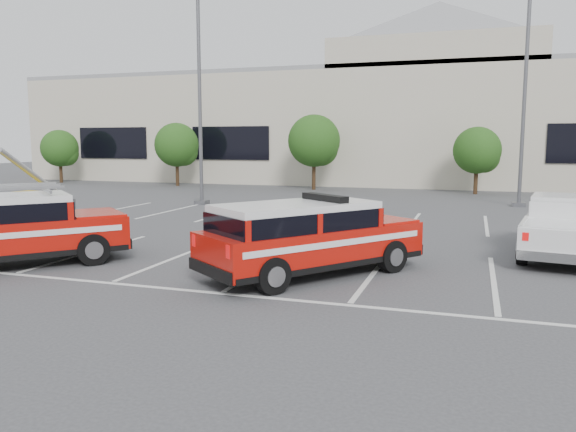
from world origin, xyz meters
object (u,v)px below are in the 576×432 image
light_pole_mid (524,97)px  white_pickup (562,232)px  tree_far_left (61,150)px  fire_chief_suv (309,243)px  convention_building (413,121)px  light_pole_left (200,99)px  tree_left (178,146)px  tree_mid_left (316,143)px  tree_mid_right (479,152)px  ladder_suv (12,234)px  utility_rig (18,213)px

light_pole_mid → white_pickup: light_pole_mid is taller
tree_far_left → fire_chief_suv: 34.73m
convention_building → light_pole_mid: bearing=-66.7°
convention_building → tree_far_left: (-25.09, -9.82, -2.22)m
light_pole_left → tree_far_left: bearing=149.3°
tree_left → tree_mid_left: tree_mid_left is taller
tree_mid_left → white_pickup: (12.15, -18.35, -2.39)m
tree_left → white_pickup: bearing=-39.6°
convention_building → tree_mid_right: bearing=-63.4°
tree_mid_right → fire_chief_suv: (-3.81, -22.75, -1.73)m
tree_far_left → white_pickup: (32.15, -18.35, -1.85)m
ladder_suv → tree_far_left: bearing=169.3°
convention_building → fire_chief_suv: (1.10, -32.57, -3.95)m
tree_mid_left → ladder_suv: size_ratio=0.93×
tree_far_left → light_pole_mid: (31.91, -6.05, 2.68)m
tree_mid_right → utility_rig: 24.95m
white_pickup → ladder_suv: ladder_suv is taller
ladder_suv → light_pole_mid: bearing=95.5°
tree_mid_right → light_pole_left: bearing=-142.5°
tree_left → utility_rig: 19.89m
tree_mid_left → light_pole_left: light_pole_left is taller
tree_mid_left → tree_left: bearing=-180.0°
convention_building → white_pickup: bearing=-75.9°
tree_mid_left → white_pickup: tree_mid_left is taller
fire_chief_suv → utility_rig: size_ratio=1.54×
tree_far_left → tree_left: (10.00, 0.00, 0.27)m
fire_chief_suv → convention_building: bearing=128.9°
tree_left → tree_mid_left: 10.00m
utility_rig → tree_mid_right: bearing=57.3°
tree_left → fire_chief_suv: size_ratio=0.81×
convention_building → tree_left: (-15.09, -9.82, -1.95)m
white_pickup → utility_rig: utility_rig is taller
tree_far_left → light_pole_left: light_pole_left is taller
tree_far_left → tree_mid_right: bearing=0.0°
light_pole_left → utility_rig: light_pole_left is taller
white_pickup → tree_mid_left: bearing=132.3°
tree_mid_left → utility_rig: size_ratio=1.37×
light_pole_mid → utility_rig: (-17.61, -13.25, -4.60)m
tree_far_left → fire_chief_suv: (26.19, -22.75, -1.73)m
fire_chief_suv → utility_rig: bearing=-159.2°
convention_building → light_pole_left: convention_building is taller
tree_mid_right → tree_left: bearing=180.0°
tree_left → tree_mid_right: tree_left is taller
tree_mid_left → ladder_suv: 24.29m
tree_left → fire_chief_suv: 27.99m
light_pole_mid → white_pickup: 13.11m
tree_mid_left → light_pole_mid: light_pole_mid is taller
tree_mid_left → tree_mid_right: size_ratio=1.21×
convention_building → light_pole_left: 21.49m
fire_chief_suv → white_pickup: size_ratio=0.99×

